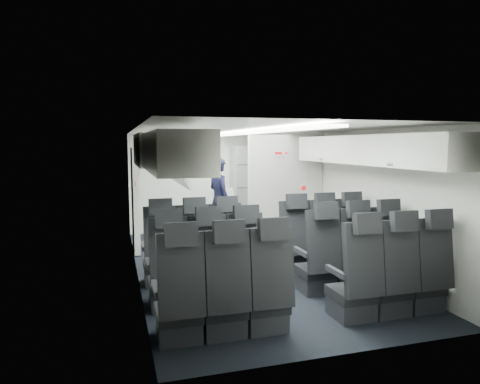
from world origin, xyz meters
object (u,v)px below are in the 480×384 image
galley_unit (251,188)px  flight_attendant (219,201)px  seat_row_mid (281,266)px  carry_on_bag (162,153)px  boarding_door (135,199)px  seat_row_rear (313,289)px  seat_row_front (258,249)px

galley_unit → flight_attendant: 1.48m
seat_row_mid → carry_on_bag: (-1.37, 0.85, 1.42)m
seat_row_mid → carry_on_bag: 2.15m
boarding_door → seat_row_mid: bearing=-61.2°
galley_unit → carry_on_bag: size_ratio=5.09×
seat_row_rear → flight_attendant: bearing=90.8°
flight_attendant → galley_unit: bearing=-57.5°
seat_row_front → boarding_door: (-1.64, 2.09, 0.55)m
galley_unit → seat_row_front: bearing=-106.3°
seat_row_mid → seat_row_rear: size_ratio=1.00×
seat_row_rear → flight_attendant: (-0.06, 3.97, 0.44)m
seat_row_mid → galley_unit: size_ratio=1.75×
seat_row_rear → flight_attendant: size_ratio=1.97×
seat_row_front → flight_attendant: flight_attendant is taller
seat_row_front → galley_unit: 3.43m
seat_row_mid → carry_on_bag: size_ratio=8.93×
seat_row_front → flight_attendant: 2.22m
seat_row_front → seat_row_rear: (0.00, -1.80, 0.00)m
seat_row_mid → seat_row_rear: (0.00, -0.90, 0.00)m
seat_row_front → galley_unit: bearing=73.7°
galley_unit → seat_row_mid: bearing=-102.9°
seat_row_rear → galley_unit: galley_unit is taller
galley_unit → carry_on_bag: bearing=-125.1°
seat_row_front → boarding_door: bearing=128.2°
galley_unit → carry_on_bag: 4.13m
seat_row_front → boarding_door: size_ratio=1.79×
seat_row_rear → galley_unit: 5.17m
carry_on_bag → boarding_door: bearing=89.2°
seat_row_front → carry_on_bag: carry_on_bag is taller
boarding_door → carry_on_bag: (0.26, -2.13, 0.87)m
seat_row_mid → boarding_door: size_ratio=1.79×
seat_row_rear → galley_unit: bearing=79.4°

